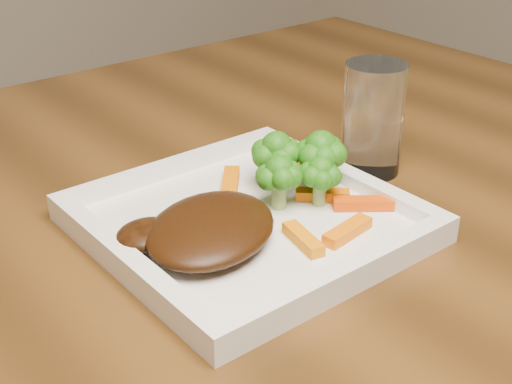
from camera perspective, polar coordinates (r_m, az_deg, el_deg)
plate at (r=0.66m, az=-0.68°, el=-2.63°), size 0.27×0.27×0.01m
steak at (r=0.62m, az=-3.65°, el=-2.94°), size 0.17×0.16×0.03m
broccoli_0 at (r=0.70m, az=1.66°, el=2.90°), size 0.06×0.06×0.07m
broccoli_1 at (r=0.70m, az=5.18°, el=2.52°), size 0.07×0.07×0.06m
broccoli_2 at (r=0.67m, az=5.16°, el=1.25°), size 0.06×0.06×0.06m
broccoli_3 at (r=0.66m, az=1.88°, el=1.11°), size 0.06×0.06×0.06m
carrot_0 at (r=0.63m, az=7.32°, el=-3.10°), size 0.06×0.02×0.01m
carrot_1 at (r=0.68m, az=8.57°, el=-0.91°), size 0.05×0.05×0.01m
carrot_2 at (r=0.62m, az=3.79°, el=-3.76°), size 0.02×0.05×0.01m
carrot_3 at (r=0.74m, az=3.58°, el=1.82°), size 0.06×0.02×0.01m
carrot_4 at (r=0.71m, az=-2.06°, el=0.77°), size 0.05×0.05×0.01m
carrot_5 at (r=0.69m, az=5.34°, el=-0.23°), size 0.05×0.05×0.01m
drinking_glass at (r=0.76m, az=9.31°, el=5.79°), size 0.09×0.09×0.12m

